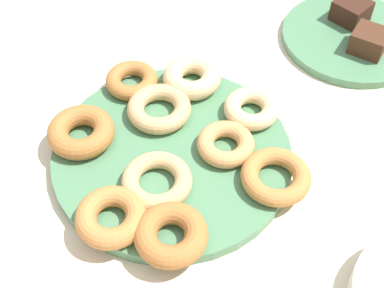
{
  "coord_description": "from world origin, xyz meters",
  "views": [
    {
      "loc": [
        0.39,
        0.22,
        0.57
      ],
      "look_at": [
        0.0,
        0.03,
        0.05
      ],
      "focal_mm": 49.59,
      "sensor_mm": 36.0,
      "label": 1
    }
  ],
  "objects_px": {
    "donut_3": "(192,77)",
    "brownie_far": "(369,41)",
    "donut_plate": "(172,155)",
    "donut_8": "(157,181)",
    "brownie_near": "(351,11)",
    "donut_2": "(226,144)",
    "donut_9": "(276,177)",
    "donut_0": "(111,217)",
    "cake_plate": "(352,38)",
    "donut_5": "(251,109)",
    "donut_4": "(171,235)",
    "donut_7": "(132,80)",
    "donut_6": "(159,109)",
    "donut_1": "(81,132)"
  },
  "relations": [
    {
      "from": "donut_3",
      "to": "brownie_far",
      "type": "xyz_separation_m",
      "value": [
        -0.2,
        0.21,
        -0.0
      ]
    },
    {
      "from": "donut_plate",
      "to": "donut_8",
      "type": "height_order",
      "value": "donut_8"
    },
    {
      "from": "brownie_near",
      "to": "donut_plate",
      "type": "bearing_deg",
      "value": -18.99
    },
    {
      "from": "donut_2",
      "to": "donut_9",
      "type": "relative_size",
      "value": 0.86
    },
    {
      "from": "donut_2",
      "to": "donut_9",
      "type": "distance_m",
      "value": 0.08
    },
    {
      "from": "donut_0",
      "to": "cake_plate",
      "type": "distance_m",
      "value": 0.51
    },
    {
      "from": "donut_plate",
      "to": "donut_0",
      "type": "xyz_separation_m",
      "value": [
        0.13,
        -0.01,
        0.02
      ]
    },
    {
      "from": "donut_3",
      "to": "donut_5",
      "type": "xyz_separation_m",
      "value": [
        0.02,
        0.1,
        -0.0
      ]
    },
    {
      "from": "donut_5",
      "to": "brownie_far",
      "type": "distance_m",
      "value": 0.24
    },
    {
      "from": "donut_2",
      "to": "donut_0",
      "type": "bearing_deg",
      "value": -24.61
    },
    {
      "from": "donut_5",
      "to": "brownie_far",
      "type": "height_order",
      "value": "brownie_far"
    },
    {
      "from": "donut_9",
      "to": "donut_3",
      "type": "bearing_deg",
      "value": -123.09
    },
    {
      "from": "donut_plate",
      "to": "donut_8",
      "type": "distance_m",
      "value": 0.06
    },
    {
      "from": "donut_4",
      "to": "donut_8",
      "type": "height_order",
      "value": "donut_4"
    },
    {
      "from": "donut_7",
      "to": "brownie_far",
      "type": "relative_size",
      "value": 1.47
    },
    {
      "from": "donut_plate",
      "to": "donut_5",
      "type": "height_order",
      "value": "donut_5"
    },
    {
      "from": "donut_2",
      "to": "donut_6",
      "type": "distance_m",
      "value": 0.11
    },
    {
      "from": "donut_0",
      "to": "donut_5",
      "type": "xyz_separation_m",
      "value": [
        -0.24,
        0.08,
        -0.0
      ]
    },
    {
      "from": "donut_3",
      "to": "cake_plate",
      "type": "relative_size",
      "value": 0.37
    },
    {
      "from": "donut_3",
      "to": "donut_8",
      "type": "distance_m",
      "value": 0.19
    },
    {
      "from": "donut_9",
      "to": "cake_plate",
      "type": "relative_size",
      "value": 0.38
    },
    {
      "from": "donut_7",
      "to": "donut_8",
      "type": "xyz_separation_m",
      "value": [
        0.14,
        0.12,
        -0.0
      ]
    },
    {
      "from": "donut_1",
      "to": "donut_4",
      "type": "xyz_separation_m",
      "value": [
        0.09,
        0.18,
        -0.0
      ]
    },
    {
      "from": "donut_6",
      "to": "donut_7",
      "type": "relative_size",
      "value": 1.17
    },
    {
      "from": "donut_3",
      "to": "donut_8",
      "type": "xyz_separation_m",
      "value": [
        0.19,
        0.04,
        -0.0
      ]
    },
    {
      "from": "donut_1",
      "to": "donut_9",
      "type": "xyz_separation_m",
      "value": [
        -0.05,
        0.26,
        -0.0
      ]
    },
    {
      "from": "donut_5",
      "to": "donut_8",
      "type": "bearing_deg",
      "value": -19.38
    },
    {
      "from": "donut_4",
      "to": "donut_6",
      "type": "height_order",
      "value": "donut_4"
    },
    {
      "from": "donut_1",
      "to": "donut_8",
      "type": "xyz_separation_m",
      "value": [
        0.02,
        0.13,
        -0.0
      ]
    },
    {
      "from": "donut_plate",
      "to": "brownie_far",
      "type": "height_order",
      "value": "brownie_far"
    },
    {
      "from": "donut_0",
      "to": "donut_4",
      "type": "relative_size",
      "value": 0.99
    },
    {
      "from": "donut_1",
      "to": "donut_8",
      "type": "height_order",
      "value": "donut_1"
    },
    {
      "from": "donut_plate",
      "to": "brownie_near",
      "type": "relative_size",
      "value": 6.14
    },
    {
      "from": "donut_2",
      "to": "donut_8",
      "type": "relative_size",
      "value": 0.86
    },
    {
      "from": "donut_0",
      "to": "brownie_near",
      "type": "xyz_separation_m",
      "value": [
        -0.52,
        0.15,
        0.0
      ]
    },
    {
      "from": "donut_0",
      "to": "donut_5",
      "type": "distance_m",
      "value": 0.25
    },
    {
      "from": "donut_4",
      "to": "donut_2",
      "type": "bearing_deg",
      "value": 179.77
    },
    {
      "from": "donut_4",
      "to": "donut_0",
      "type": "bearing_deg",
      "value": -82.31
    },
    {
      "from": "brownie_near",
      "to": "donut_9",
      "type": "bearing_deg",
      "value": 1.09
    },
    {
      "from": "donut_5",
      "to": "donut_7",
      "type": "distance_m",
      "value": 0.18
    },
    {
      "from": "donut_4",
      "to": "brownie_near",
      "type": "distance_m",
      "value": 0.52
    },
    {
      "from": "donut_plate",
      "to": "donut_0",
      "type": "height_order",
      "value": "donut_0"
    },
    {
      "from": "donut_plate",
      "to": "donut_6",
      "type": "height_order",
      "value": "donut_6"
    },
    {
      "from": "donut_8",
      "to": "brownie_near",
      "type": "xyz_separation_m",
      "value": [
        -0.45,
        0.12,
        0.0
      ]
    },
    {
      "from": "donut_2",
      "to": "donut_5",
      "type": "bearing_deg",
      "value": 175.35
    },
    {
      "from": "donut_1",
      "to": "brownie_far",
      "type": "relative_size",
      "value": 1.73
    },
    {
      "from": "donut_3",
      "to": "donut_4",
      "type": "xyz_separation_m",
      "value": [
        0.25,
        0.1,
        -0.0
      ]
    },
    {
      "from": "donut_4",
      "to": "donut_6",
      "type": "relative_size",
      "value": 0.96
    },
    {
      "from": "donut_plate",
      "to": "donut_3",
      "type": "xyz_separation_m",
      "value": [
        -0.13,
        -0.03,
        0.02
      ]
    },
    {
      "from": "donut_2",
      "to": "donut_3",
      "type": "relative_size",
      "value": 0.9
    }
  ]
}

